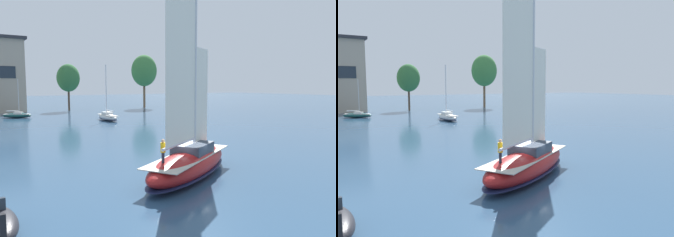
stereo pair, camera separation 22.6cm
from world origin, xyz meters
TOP-DOWN VIEW (x-y plane):
  - ground_plane at (0.00, 0.00)m, footprint 400.00×400.00m
  - tree_shore_left at (33.92, 68.74)m, footprint 7.73×7.73m
  - tree_shore_center at (11.06, 69.39)m, footprint 6.05×6.05m
  - sailboat_main at (0.02, 0.01)m, footprint 12.02×8.91m
  - sailboat_moored_near_marina at (-4.00, 54.99)m, footprint 5.96×4.31m
  - sailboat_moored_far_slip at (10.10, 40.18)m, footprint 2.27×7.86m

SIDE VIEW (x-z plane):
  - ground_plane at x=0.00m, z-range 0.00..0.00m
  - sailboat_moored_near_marina at x=-4.00m, z-range -3.51..4.62m
  - sailboat_moored_far_slip at x=10.10m, z-range -4.66..6.12m
  - sailboat_main at x=0.02m, z-range -6.94..9.47m
  - tree_shore_center at x=11.06m, z-range 2.49..14.93m
  - tree_shore_left at x=33.92m, z-range 3.18..19.09m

